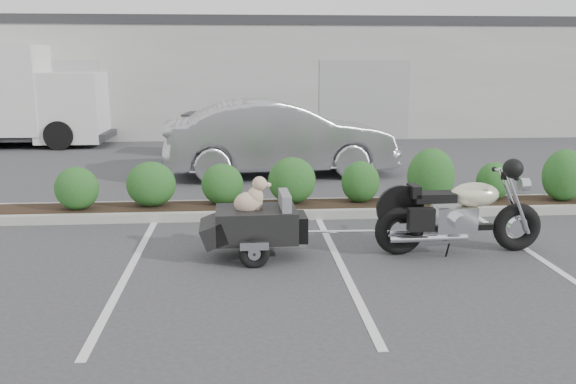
{
  "coord_description": "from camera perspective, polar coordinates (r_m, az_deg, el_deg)",
  "views": [
    {
      "loc": [
        -0.05,
        -8.02,
        2.6
      ],
      "look_at": [
        0.59,
        0.47,
        0.75
      ],
      "focal_mm": 38.0,
      "sensor_mm": 36.0,
      "label": 1
    }
  ],
  "objects": [
    {
      "name": "ground",
      "position": [
        8.43,
        -3.81,
        -5.73
      ],
      "size": [
        90.0,
        90.0,
        0.0
      ],
      "primitive_type": "plane",
      "color": "#38383A",
      "rests_on": "ground"
    },
    {
      "name": "planter_kerb",
      "position": [
        10.58,
        1.48,
        -1.56
      ],
      "size": [
        12.0,
        1.0,
        0.15
      ],
      "primitive_type": "cube",
      "color": "#9E9E93",
      "rests_on": "ground"
    },
    {
      "name": "building",
      "position": [
        25.03,
        -4.31,
        10.85
      ],
      "size": [
        26.0,
        10.0,
        4.0
      ],
      "primitive_type": "cube",
      "color": "#9EA099",
      "rests_on": "ground"
    },
    {
      "name": "motorcycle",
      "position": [
        8.61,
        15.77,
        -2.05
      ],
      "size": [
        2.35,
        0.8,
        1.35
      ],
      "rotation": [
        0.0,
        0.0,
        0.03
      ],
      "color": "black",
      "rests_on": "ground"
    },
    {
      "name": "pet_trailer",
      "position": [
        8.14,
        -3.11,
        -2.92
      ],
      "size": [
        1.87,
        1.04,
        1.12
      ],
      "rotation": [
        0.0,
        0.0,
        0.03
      ],
      "color": "black",
      "rests_on": "ground"
    },
    {
      "name": "sedan",
      "position": [
        13.94,
        -0.84,
        5.08
      ],
      "size": [
        5.36,
        2.32,
        1.72
      ],
      "primitive_type": "imported",
      "rotation": [
        0.0,
        0.0,
        1.67
      ],
      "color": "#A3A2A9",
      "rests_on": "ground"
    },
    {
      "name": "dumpster",
      "position": [
        17.0,
        -6.52,
        5.41
      ],
      "size": [
        1.94,
        1.46,
        1.18
      ],
      "rotation": [
        0.0,
        0.0,
        -0.13
      ],
      "color": "navy",
      "rests_on": "ground"
    }
  ]
}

